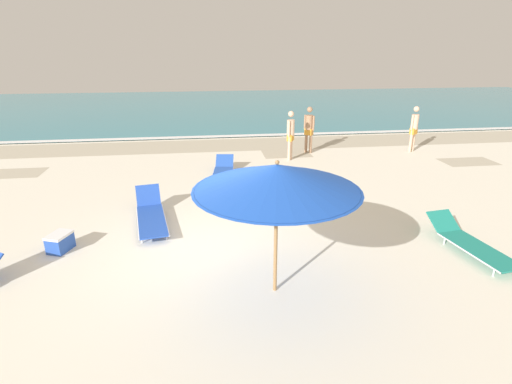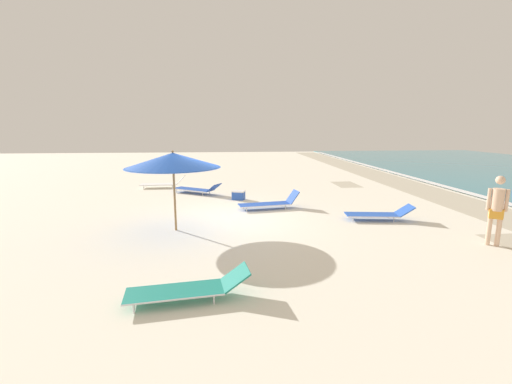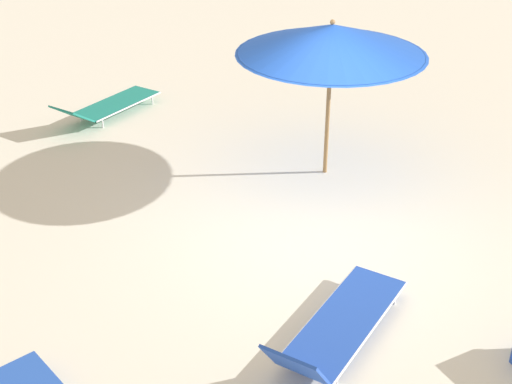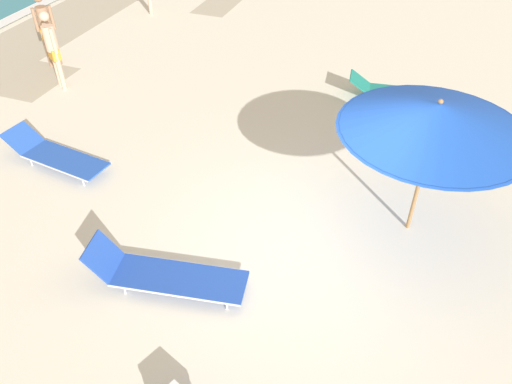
# 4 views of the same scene
# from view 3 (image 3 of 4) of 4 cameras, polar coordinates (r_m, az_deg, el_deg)

# --- Properties ---
(ground_plane) EXTENTS (60.00, 60.00, 0.16)m
(ground_plane) POSITION_cam_3_polar(r_m,az_deg,el_deg) (9.26, 5.29, -3.53)
(ground_plane) COLOR silver
(beach_umbrella) EXTENTS (2.64, 2.64, 2.29)m
(beach_umbrella) POSITION_cam_3_polar(r_m,az_deg,el_deg) (9.93, 6.07, 12.02)
(beach_umbrella) COLOR #9E7547
(beach_umbrella) RESTS_ON ground_plane
(sun_lounger_near_water_left) EXTENTS (0.96, 2.25, 0.63)m
(sun_lounger_near_water_left) POSITION_cam_3_polar(r_m,az_deg,el_deg) (7.31, 6.45, -10.76)
(sun_lounger_near_water_left) COLOR blue
(sun_lounger_near_water_left) RESTS_ON ground_plane
(sun_lounger_near_water_right) EXTENTS (0.88, 2.16, 0.49)m
(sun_lounger_near_water_right) POSITION_cam_3_polar(r_m,az_deg,el_deg) (12.74, -11.79, 6.79)
(sun_lounger_near_water_right) COLOR #1E8475
(sun_lounger_near_water_right) RESTS_ON ground_plane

